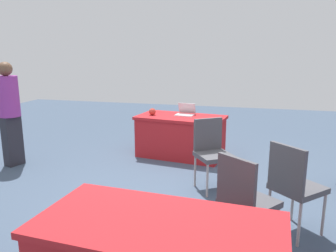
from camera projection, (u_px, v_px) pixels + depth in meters
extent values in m
plane|color=#3D4C60|center=(175.00, 191.00, 4.57)|extent=(14.40, 14.40, 0.00)
cube|color=#AD1E23|center=(181.00, 118.00, 5.96)|extent=(1.62, 1.01, 0.05)
cube|color=#AD1E23|center=(181.00, 137.00, 6.04)|extent=(1.56, 0.97, 0.68)
cube|color=#AD1E23|center=(159.00, 225.00, 2.30)|extent=(1.76, 0.98, 0.05)
cylinder|color=#9E9993|center=(245.00, 214.00, 3.45)|extent=(0.03, 0.03, 0.46)
cylinder|color=#9E9993|center=(277.00, 230.00, 3.15)|extent=(0.03, 0.03, 0.46)
cylinder|color=#9E9993|center=(219.00, 226.00, 3.22)|extent=(0.03, 0.03, 0.46)
cylinder|color=#9E9993|center=(251.00, 244.00, 2.93)|extent=(0.03, 0.03, 0.46)
cube|color=#47474C|center=(249.00, 203.00, 3.13)|extent=(0.62, 0.62, 0.06)
cube|color=#47474C|center=(236.00, 182.00, 2.95)|extent=(0.35, 0.29, 0.45)
cylinder|color=#9E9993|center=(233.00, 177.00, 4.47)|extent=(0.03, 0.03, 0.45)
cylinder|color=#9E9993|center=(207.00, 181.00, 4.35)|extent=(0.03, 0.03, 0.45)
cylinder|color=#9E9993|center=(219.00, 168.00, 4.82)|extent=(0.03, 0.03, 0.45)
cylinder|color=#9E9993|center=(195.00, 171.00, 4.69)|extent=(0.03, 0.03, 0.45)
cube|color=#47474C|center=(214.00, 156.00, 4.53)|extent=(0.61, 0.61, 0.06)
cube|color=#47474C|center=(208.00, 134.00, 4.65)|extent=(0.37, 0.27, 0.45)
cylinder|color=#9E9993|center=(293.00, 201.00, 3.75)|extent=(0.03, 0.03, 0.47)
cylinder|color=#9E9993|center=(324.00, 215.00, 3.43)|extent=(0.03, 0.03, 0.47)
cylinder|color=#9E9993|center=(269.00, 209.00, 3.55)|extent=(0.03, 0.03, 0.47)
cylinder|color=#9E9993|center=(299.00, 224.00, 3.24)|extent=(0.03, 0.03, 0.47)
cube|color=#47474C|center=(298.00, 188.00, 3.43)|extent=(0.62, 0.62, 0.06)
cube|color=#47474C|center=(287.00, 168.00, 3.28)|extent=(0.33, 0.32, 0.45)
cube|color=#26262D|center=(13.00, 141.00, 5.55)|extent=(0.26, 0.32, 0.82)
cylinder|color=#8C338C|center=(8.00, 96.00, 5.39)|extent=(0.43, 0.43, 0.65)
sphere|color=brown|center=(5.00, 69.00, 5.29)|extent=(0.22, 0.22, 0.22)
cube|color=silver|center=(185.00, 115.00, 6.01)|extent=(0.34, 0.25, 0.02)
cube|color=#B7B7BC|center=(187.00, 108.00, 6.12)|extent=(0.32, 0.11, 0.19)
sphere|color=#B2382D|center=(152.00, 112.00, 6.03)|extent=(0.12, 0.12, 0.12)
cube|color=red|center=(210.00, 119.00, 5.67)|extent=(0.05, 0.18, 0.01)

